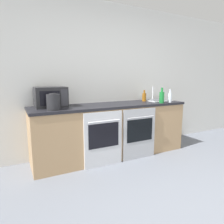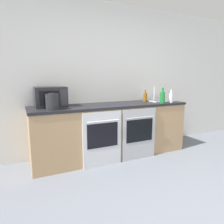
{
  "view_description": "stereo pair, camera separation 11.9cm",
  "coord_description": "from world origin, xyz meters",
  "px_view_note": "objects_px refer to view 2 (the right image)",
  "views": [
    {
      "loc": [
        -1.5,
        -1.02,
        1.32
      ],
      "look_at": [
        0.01,
        1.91,
        0.76
      ],
      "focal_mm": 32.0,
      "sensor_mm": 36.0,
      "label": 1
    },
    {
      "loc": [
        -1.4,
        -1.07,
        1.32
      ],
      "look_at": [
        0.01,
        1.91,
        0.76
      ],
      "focal_mm": 32.0,
      "sensor_mm": 36.0,
      "label": 2
    }
  ],
  "objects_px": {
    "bottle_clear": "(171,97)",
    "bottle_green": "(162,97)",
    "oven_left": "(102,139)",
    "oven_right": "(139,134)",
    "bottle_amber": "(145,97)",
    "kettle": "(52,102)",
    "microwave": "(51,97)",
    "sink": "(159,100)"
  },
  "relations": [
    {
      "from": "oven_right",
      "to": "bottle_amber",
      "type": "bearing_deg",
      "value": 47.46
    },
    {
      "from": "microwave",
      "to": "kettle",
      "type": "height_order",
      "value": "microwave"
    },
    {
      "from": "microwave",
      "to": "bottle_green",
      "type": "xyz_separation_m",
      "value": [
        1.81,
        -0.37,
        -0.05
      ]
    },
    {
      "from": "bottle_clear",
      "to": "microwave",
      "type": "bearing_deg",
      "value": 169.41
    },
    {
      "from": "bottle_clear",
      "to": "bottle_green",
      "type": "bearing_deg",
      "value": 177.95
    },
    {
      "from": "oven_left",
      "to": "sink",
      "type": "height_order",
      "value": "sink"
    },
    {
      "from": "bottle_amber",
      "to": "kettle",
      "type": "bearing_deg",
      "value": -170.78
    },
    {
      "from": "microwave",
      "to": "bottle_amber",
      "type": "xyz_separation_m",
      "value": [
        1.69,
        -0.02,
        -0.07
      ]
    },
    {
      "from": "microwave",
      "to": "oven_right",
      "type": "bearing_deg",
      "value": -19.11
    },
    {
      "from": "oven_right",
      "to": "microwave",
      "type": "distance_m",
      "value": 1.5
    },
    {
      "from": "oven_left",
      "to": "bottle_green",
      "type": "relative_size",
      "value": 3.13
    },
    {
      "from": "oven_left",
      "to": "oven_right",
      "type": "relative_size",
      "value": 1.0
    },
    {
      "from": "bottle_green",
      "to": "bottle_amber",
      "type": "bearing_deg",
      "value": 108.49
    },
    {
      "from": "oven_left",
      "to": "bottle_green",
      "type": "height_order",
      "value": "bottle_green"
    },
    {
      "from": "kettle",
      "to": "oven_right",
      "type": "bearing_deg",
      "value": -6.63
    },
    {
      "from": "oven_left",
      "to": "bottle_green",
      "type": "distance_m",
      "value": 1.29
    },
    {
      "from": "bottle_green",
      "to": "bottle_amber",
      "type": "distance_m",
      "value": 0.37
    },
    {
      "from": "microwave",
      "to": "bottle_clear",
      "type": "xyz_separation_m",
      "value": [
        1.99,
        -0.37,
        -0.06
      ]
    },
    {
      "from": "microwave",
      "to": "sink",
      "type": "height_order",
      "value": "microwave"
    },
    {
      "from": "kettle",
      "to": "sink",
      "type": "relative_size",
      "value": 0.5
    },
    {
      "from": "microwave",
      "to": "bottle_green",
      "type": "bearing_deg",
      "value": -11.42
    },
    {
      "from": "bottle_green",
      "to": "kettle",
      "type": "height_order",
      "value": "bottle_green"
    },
    {
      "from": "bottle_amber",
      "to": "oven_right",
      "type": "bearing_deg",
      "value": -132.54
    },
    {
      "from": "oven_left",
      "to": "oven_right",
      "type": "bearing_deg",
      "value": 0.0
    },
    {
      "from": "oven_left",
      "to": "oven_right",
      "type": "height_order",
      "value": "same"
    },
    {
      "from": "bottle_green",
      "to": "bottle_clear",
      "type": "distance_m",
      "value": 0.18
    },
    {
      "from": "bottle_amber",
      "to": "sink",
      "type": "relative_size",
      "value": 0.46
    },
    {
      "from": "oven_right",
      "to": "microwave",
      "type": "xyz_separation_m",
      "value": [
        -1.29,
        0.45,
        0.62
      ]
    },
    {
      "from": "bottle_clear",
      "to": "bottle_amber",
      "type": "bearing_deg",
      "value": 130.03
    },
    {
      "from": "bottle_green",
      "to": "oven_right",
      "type": "bearing_deg",
      "value": -170.75
    },
    {
      "from": "microwave",
      "to": "bottle_green",
      "type": "relative_size",
      "value": 1.7
    },
    {
      "from": "bottle_clear",
      "to": "bottle_amber",
      "type": "relative_size",
      "value": 1.12
    },
    {
      "from": "sink",
      "to": "bottle_amber",
      "type": "bearing_deg",
      "value": 171.8
    },
    {
      "from": "oven_left",
      "to": "bottle_amber",
      "type": "bearing_deg",
      "value": 22.54
    },
    {
      "from": "bottle_green",
      "to": "sink",
      "type": "height_order",
      "value": "bottle_green"
    },
    {
      "from": "oven_right",
      "to": "bottle_green",
      "type": "bearing_deg",
      "value": 9.25
    },
    {
      "from": "oven_right",
      "to": "kettle",
      "type": "relative_size",
      "value": 3.67
    },
    {
      "from": "oven_left",
      "to": "sink",
      "type": "bearing_deg",
      "value": 16.46
    },
    {
      "from": "bottle_amber",
      "to": "kettle",
      "type": "relative_size",
      "value": 0.92
    },
    {
      "from": "bottle_amber",
      "to": "microwave",
      "type": "bearing_deg",
      "value": 179.43
    },
    {
      "from": "bottle_clear",
      "to": "sink",
      "type": "bearing_deg",
      "value": 92.79
    },
    {
      "from": "microwave",
      "to": "oven_left",
      "type": "bearing_deg",
      "value": -34.59
    }
  ]
}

